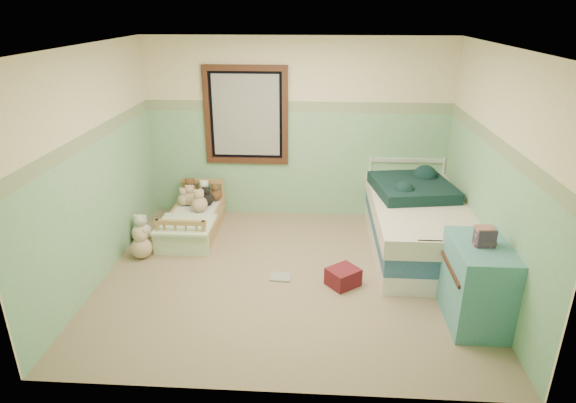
# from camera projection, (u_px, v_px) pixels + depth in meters

# --- Properties ---
(floor) EXTENTS (4.20, 3.60, 0.02)m
(floor) POSITION_uv_depth(u_px,v_px,m) (289.00, 276.00, 5.54)
(floor) COLOR #7C6954
(floor) RESTS_ON ground
(ceiling) EXTENTS (4.20, 3.60, 0.02)m
(ceiling) POSITION_uv_depth(u_px,v_px,m) (289.00, 45.00, 4.59)
(ceiling) COLOR white
(ceiling) RESTS_ON wall_back
(wall_back) EXTENTS (4.20, 0.04, 2.50)m
(wall_back) POSITION_uv_depth(u_px,v_px,m) (297.00, 130.00, 6.73)
(wall_back) COLOR beige
(wall_back) RESTS_ON floor
(wall_front) EXTENTS (4.20, 0.04, 2.50)m
(wall_front) POSITION_uv_depth(u_px,v_px,m) (273.00, 253.00, 3.40)
(wall_front) COLOR beige
(wall_front) RESTS_ON floor
(wall_left) EXTENTS (0.04, 3.60, 2.50)m
(wall_left) POSITION_uv_depth(u_px,v_px,m) (93.00, 168.00, 5.18)
(wall_left) COLOR beige
(wall_left) RESTS_ON floor
(wall_right) EXTENTS (0.04, 3.60, 2.50)m
(wall_right) POSITION_uv_depth(u_px,v_px,m) (494.00, 176.00, 4.94)
(wall_right) COLOR beige
(wall_right) RESTS_ON floor
(wainscot_mint) EXTENTS (4.20, 0.01, 1.50)m
(wainscot_mint) POSITION_uv_depth(u_px,v_px,m) (297.00, 165.00, 6.90)
(wainscot_mint) COLOR #74AC79
(wainscot_mint) RESTS_ON floor
(border_strip) EXTENTS (4.20, 0.01, 0.15)m
(border_strip) POSITION_uv_depth(u_px,v_px,m) (297.00, 107.00, 6.59)
(border_strip) COLOR #365E3F
(border_strip) RESTS_ON wall_back
(window_frame) EXTENTS (1.16, 0.06, 1.36)m
(window_frame) POSITION_uv_depth(u_px,v_px,m) (246.00, 116.00, 6.65)
(window_frame) COLOR #442416
(window_frame) RESTS_ON wall_back
(window_blinds) EXTENTS (0.92, 0.01, 1.12)m
(window_blinds) POSITION_uv_depth(u_px,v_px,m) (246.00, 116.00, 6.66)
(window_blinds) COLOR #B2B2A9
(window_blinds) RESTS_ON window_frame
(toddler_bed_frame) EXTENTS (0.64, 1.27, 0.16)m
(toddler_bed_frame) POSITION_uv_depth(u_px,v_px,m) (194.00, 227.00, 6.55)
(toddler_bed_frame) COLOR #996A40
(toddler_bed_frame) RESTS_ON floor
(toddler_mattress) EXTENTS (0.58, 1.22, 0.12)m
(toddler_mattress) POSITION_uv_depth(u_px,v_px,m) (193.00, 217.00, 6.50)
(toddler_mattress) COLOR white
(toddler_mattress) RESTS_ON toddler_bed_frame
(patchwork_quilt) EXTENTS (0.69, 0.64, 0.03)m
(patchwork_quilt) POSITION_uv_depth(u_px,v_px,m) (185.00, 224.00, 6.11)
(patchwork_quilt) COLOR #91C1DB
(patchwork_quilt) RESTS_ON toddler_mattress
(plush_bed_brown) EXTENTS (0.21, 0.21, 0.21)m
(plush_bed_brown) POSITION_uv_depth(u_px,v_px,m) (191.00, 192.00, 6.91)
(plush_bed_brown) COLOR brown
(plush_bed_brown) RESTS_ON toddler_mattress
(plush_bed_white) EXTENTS (0.20, 0.20, 0.20)m
(plush_bed_white) POSITION_uv_depth(u_px,v_px,m) (205.00, 193.00, 6.90)
(plush_bed_white) COLOR white
(plush_bed_white) RESTS_ON toddler_mattress
(plush_bed_tan) EXTENTS (0.20, 0.20, 0.20)m
(plush_bed_tan) POSITION_uv_depth(u_px,v_px,m) (190.00, 198.00, 6.70)
(plush_bed_tan) COLOR tan
(plush_bed_tan) RESTS_ON toddler_mattress
(plush_bed_dark) EXTENTS (0.18, 0.18, 0.18)m
(plush_bed_dark) POSITION_uv_depth(u_px,v_px,m) (207.00, 199.00, 6.69)
(plush_bed_dark) COLOR black
(plush_bed_dark) RESTS_ON toddler_mattress
(plush_floor_cream) EXTENTS (0.26, 0.26, 0.26)m
(plush_floor_cream) POSITION_uv_depth(u_px,v_px,m) (142.00, 233.00, 6.27)
(plush_floor_cream) COLOR silver
(plush_floor_cream) RESTS_ON floor
(plush_floor_tan) EXTENTS (0.26, 0.26, 0.26)m
(plush_floor_tan) POSITION_uv_depth(u_px,v_px,m) (142.00, 248.00, 5.88)
(plush_floor_tan) COLOR tan
(plush_floor_tan) RESTS_ON floor
(twin_bed_frame) EXTENTS (1.08, 2.16, 0.22)m
(twin_bed_frame) POSITION_uv_depth(u_px,v_px,m) (416.00, 242.00, 6.07)
(twin_bed_frame) COLOR white
(twin_bed_frame) RESTS_ON floor
(twin_boxspring) EXTENTS (1.08, 2.16, 0.22)m
(twin_boxspring) POSITION_uv_depth(u_px,v_px,m) (418.00, 226.00, 5.99)
(twin_boxspring) COLOR navy
(twin_boxspring) RESTS_ON twin_bed_frame
(twin_mattress) EXTENTS (1.12, 2.20, 0.22)m
(twin_mattress) POSITION_uv_depth(u_px,v_px,m) (419.00, 210.00, 5.90)
(twin_mattress) COLOR beige
(twin_mattress) RESTS_ON twin_boxspring
(teal_blanket) EXTENTS (1.07, 1.11, 0.14)m
(teal_blanket) POSITION_uv_depth(u_px,v_px,m) (412.00, 187.00, 6.12)
(teal_blanket) COLOR black
(teal_blanket) RESTS_ON twin_mattress
(dresser) EXTENTS (0.51, 0.82, 0.82)m
(dresser) POSITION_uv_depth(u_px,v_px,m) (477.00, 283.00, 4.61)
(dresser) COLOR teal
(dresser) RESTS_ON floor
(book_stack) EXTENTS (0.18, 0.14, 0.17)m
(book_stack) POSITION_uv_depth(u_px,v_px,m) (485.00, 237.00, 4.42)
(book_stack) COLOR brown
(book_stack) RESTS_ON dresser
(red_pillow) EXTENTS (0.42, 0.41, 0.20)m
(red_pillow) POSITION_uv_depth(u_px,v_px,m) (343.00, 277.00, 5.32)
(red_pillow) COLOR maroon
(red_pillow) RESTS_ON floor
(floor_book) EXTENTS (0.25, 0.20, 0.02)m
(floor_book) POSITION_uv_depth(u_px,v_px,m) (281.00, 277.00, 5.48)
(floor_book) COLOR gold
(floor_book) RESTS_ON floor
(extra_plush_0) EXTENTS (0.21, 0.21, 0.21)m
(extra_plush_0) POSITION_uv_depth(u_px,v_px,m) (199.00, 204.00, 6.49)
(extra_plush_0) COLOR tan
(extra_plush_0) RESTS_ON toddler_mattress
(extra_plush_1) EXTENTS (0.17, 0.17, 0.17)m
(extra_plush_1) POSITION_uv_depth(u_px,v_px,m) (184.00, 199.00, 6.70)
(extra_plush_1) COLOR tan
(extra_plush_1) RESTS_ON toddler_mattress
(extra_plush_2) EXTENTS (0.17, 0.17, 0.17)m
(extra_plush_2) POSITION_uv_depth(u_px,v_px,m) (216.00, 195.00, 6.86)
(extra_plush_2) COLOR brown
(extra_plush_2) RESTS_ON toddler_mattress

